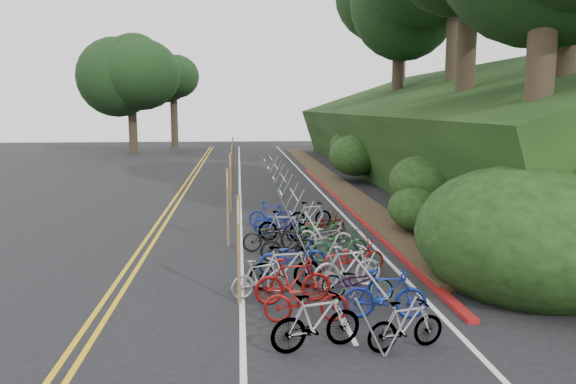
# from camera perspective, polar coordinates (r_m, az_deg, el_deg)

# --- Properties ---
(ground) EXTENTS (120.00, 120.00, 0.00)m
(ground) POSITION_cam_1_polar(r_m,az_deg,el_deg) (13.28, -9.10, -10.75)
(ground) COLOR black
(ground) RESTS_ON ground
(road_markings) EXTENTS (7.47, 80.00, 0.01)m
(road_markings) POSITION_cam_1_polar(r_m,az_deg,el_deg) (23.02, -5.78, -2.37)
(road_markings) COLOR gold
(road_markings) RESTS_ON ground
(red_curb) EXTENTS (0.25, 28.00, 0.10)m
(red_curb) POSITION_cam_1_polar(r_m,az_deg,el_deg) (25.32, 5.81, -1.25)
(red_curb) COLOR maroon
(red_curb) RESTS_ON ground
(embankment) EXTENTS (14.30, 48.14, 9.11)m
(embankment) POSITION_cam_1_polar(r_m,az_deg,el_deg) (33.79, 15.83, 5.24)
(embankment) COLOR black
(embankment) RESTS_ON ground
(bike_rack_front) EXTENTS (1.12, 3.24, 1.13)m
(bike_rack_front) POSITION_cam_1_polar(r_m,az_deg,el_deg) (11.57, 7.95, -9.27)
(bike_rack_front) COLOR #91959E
(bike_rack_front) RESTS_ON ground
(bike_racks_rest) EXTENTS (1.14, 23.00, 1.17)m
(bike_racks_rest) POSITION_cam_1_polar(r_m,az_deg,el_deg) (25.82, -0.47, 0.79)
(bike_racks_rest) COLOR #91959E
(bike_racks_rest) RESTS_ON ground
(signpost_near) EXTENTS (0.08, 0.40, 2.47)m
(signpost_near) POSITION_cam_1_polar(r_m,az_deg,el_deg) (12.51, -5.05, -5.14)
(signpost_near) COLOR brown
(signpost_near) RESTS_ON ground
(signposts_rest) EXTENTS (0.08, 18.40, 2.50)m
(signposts_rest) POSITION_cam_1_polar(r_m,az_deg,el_deg) (26.66, -5.80, 2.24)
(signposts_rest) COLOR brown
(signposts_rest) RESTS_ON ground
(bike_front) EXTENTS (0.99, 1.53, 0.89)m
(bike_front) POSITION_cam_1_polar(r_m,az_deg,el_deg) (13.23, -2.82, -8.68)
(bike_front) COLOR #9E9EA3
(bike_front) RESTS_ON ground
(bike_valet) EXTENTS (2.98, 12.26, 1.09)m
(bike_valet) POSITION_cam_1_polar(r_m,az_deg,el_deg) (15.44, 2.57, -5.99)
(bike_valet) COLOR slate
(bike_valet) RESTS_ON ground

